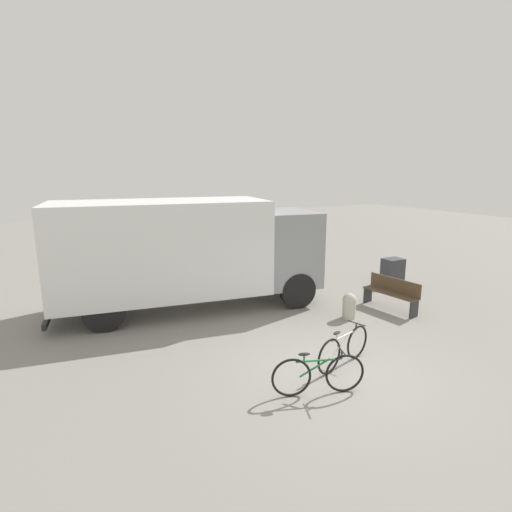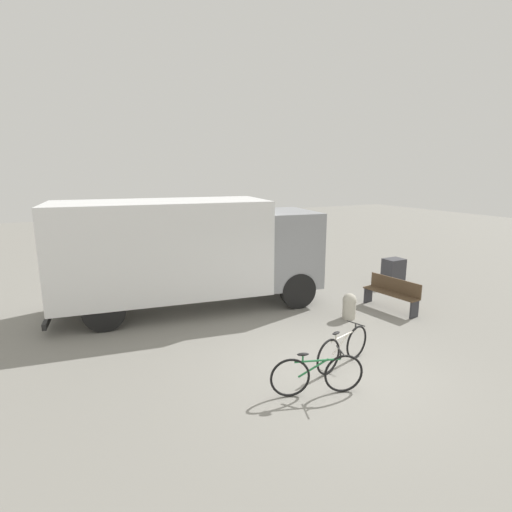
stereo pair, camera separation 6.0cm
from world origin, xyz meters
name	(u,v)px [view 1 (the left image)]	position (x,y,z in m)	size (l,w,h in m)	color
ground_plane	(335,371)	(0.00, 0.00, 0.00)	(60.00, 60.00, 0.00)	gray
delivery_truck	(187,249)	(-1.42, 5.06, 1.78)	(7.85, 3.47, 3.17)	white
park_bench	(392,292)	(3.81, 2.18, 0.51)	(0.60, 1.75, 0.92)	brown
bicycle_near	(318,374)	(-0.83, -0.54, 0.39)	(1.66, 0.65, 0.83)	black
bicycle_middle	(344,348)	(0.29, 0.10, 0.39)	(1.68, 0.59, 0.83)	black
bollard_near_bench	(349,305)	(2.22, 2.17, 0.38)	(0.38, 0.38, 0.71)	#B2AD9E
utility_box	(393,271)	(5.85, 4.10, 0.46)	(0.69, 0.54, 0.92)	#38383D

